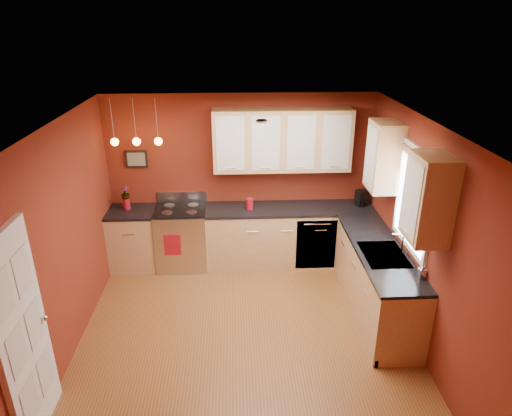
{
  "coord_description": "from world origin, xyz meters",
  "views": [
    {
      "loc": [
        -0.09,
        -4.5,
        3.64
      ],
      "look_at": [
        0.17,
        1.0,
        1.28
      ],
      "focal_mm": 32.0,
      "sensor_mm": 36.0,
      "label": 1
    }
  ],
  "objects_px": {
    "coffee_maker": "(362,198)",
    "soap_pump": "(422,271)",
    "sink": "(384,256)",
    "gas_range": "(182,237)",
    "red_canister": "(250,204)"
  },
  "relations": [
    {
      "from": "coffee_maker",
      "to": "soap_pump",
      "type": "relative_size",
      "value": 1.43
    },
    {
      "from": "gas_range",
      "to": "soap_pump",
      "type": "height_order",
      "value": "gas_range"
    },
    {
      "from": "red_canister",
      "to": "coffee_maker",
      "type": "xyz_separation_m",
      "value": [
        1.71,
        0.07,
        0.02
      ]
    },
    {
      "from": "sink",
      "to": "soap_pump",
      "type": "relative_size",
      "value": 4.16
    },
    {
      "from": "sink",
      "to": "soap_pump",
      "type": "height_order",
      "value": "sink"
    },
    {
      "from": "sink",
      "to": "red_canister",
      "type": "relative_size",
      "value": 4.11
    },
    {
      "from": "gas_range",
      "to": "sink",
      "type": "height_order",
      "value": "sink"
    },
    {
      "from": "coffee_maker",
      "to": "red_canister",
      "type": "bearing_deg",
      "value": 161.32
    },
    {
      "from": "sink",
      "to": "coffee_maker",
      "type": "xyz_separation_m",
      "value": [
        0.12,
        1.53,
        0.14
      ]
    },
    {
      "from": "red_canister",
      "to": "soap_pump",
      "type": "relative_size",
      "value": 1.01
    },
    {
      "from": "sink",
      "to": "red_canister",
      "type": "distance_m",
      "value": 2.16
    },
    {
      "from": "sink",
      "to": "red_canister",
      "type": "xyz_separation_m",
      "value": [
        -1.58,
        1.47,
        0.11
      ]
    },
    {
      "from": "gas_range",
      "to": "soap_pump",
      "type": "relative_size",
      "value": 6.6
    },
    {
      "from": "coffee_maker",
      "to": "soap_pump",
      "type": "bearing_deg",
      "value": -107.46
    },
    {
      "from": "sink",
      "to": "red_canister",
      "type": "bearing_deg",
      "value": 137.16
    }
  ]
}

